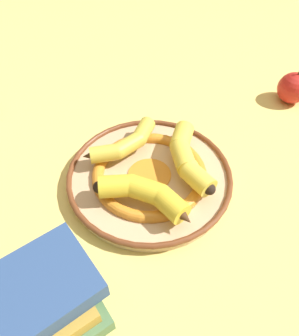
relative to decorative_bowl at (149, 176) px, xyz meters
name	(u,v)px	position (x,y,z in m)	size (l,w,h in m)	color
ground_plane	(164,177)	(-0.02, -0.03, -0.02)	(2.80, 2.80, 0.00)	#E5CC6B
decorative_bowl	(149,176)	(0.00, 0.00, 0.00)	(0.31, 0.31, 0.03)	tan
banana_a	(125,144)	(0.07, -0.02, 0.03)	(0.09, 0.16, 0.03)	gold
banana_b	(187,156)	(-0.05, -0.05, 0.04)	(0.14, 0.16, 0.04)	yellow
banana_c	(146,194)	(-0.03, 0.06, 0.04)	(0.18, 0.08, 0.04)	yellow
book_stack	(29,306)	(0.01, 0.30, 0.02)	(0.21, 0.22, 0.08)	#4C754C
apple	(293,88)	(-0.16, -0.40, 0.02)	(0.07, 0.07, 0.09)	red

